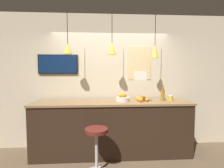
# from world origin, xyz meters

# --- Properties ---
(back_wall) EXTENTS (8.00, 0.06, 2.90)m
(back_wall) POSITION_xyz_m (0.00, 1.13, 1.45)
(back_wall) COLOR beige
(back_wall) RESTS_ON ground_plane
(service_counter) EXTENTS (3.12, 0.67, 1.07)m
(service_counter) POSITION_xyz_m (0.00, 0.68, 0.54)
(service_counter) COLOR black
(service_counter) RESTS_ON ground_plane
(bar_stool) EXTENTS (0.37, 0.37, 0.75)m
(bar_stool) POSITION_xyz_m (-0.29, 0.02, 0.54)
(bar_stool) COLOR #B7B7BC
(bar_stool) RESTS_ON ground_plane
(fruit_bowl) EXTENTS (0.26, 0.26, 0.16)m
(fruit_bowl) POSITION_xyz_m (0.22, 0.72, 1.13)
(fruit_bowl) COLOR beige
(fruit_bowl) RESTS_ON service_counter
(orange_pile) EXTENTS (0.24, 0.23, 0.09)m
(orange_pile) POSITION_xyz_m (0.61, 0.70, 1.11)
(orange_pile) COLOR orange
(orange_pile) RESTS_ON service_counter
(juice_bottle) EXTENTS (0.08, 0.08, 0.28)m
(juice_bottle) POSITION_xyz_m (1.04, 0.72, 1.19)
(juice_bottle) COLOR olive
(juice_bottle) RESTS_ON service_counter
(spread_jar) EXTENTS (0.09, 0.09, 0.11)m
(spread_jar) POSITION_xyz_m (1.20, 0.72, 1.13)
(spread_jar) COLOR gold
(spread_jar) RESTS_ON service_counter
(pendant_lamp_left) EXTENTS (0.18, 0.18, 0.80)m
(pendant_lamp_left) POSITION_xyz_m (-0.85, 0.67, 2.10)
(pendant_lamp_left) COLOR black
(pendant_lamp_middle) EXTENTS (0.17, 0.17, 0.80)m
(pendant_lamp_middle) POSITION_xyz_m (0.00, 0.67, 2.11)
(pendant_lamp_middle) COLOR black
(pendant_lamp_right) EXTENTS (0.15, 0.15, 0.86)m
(pendant_lamp_right) POSITION_xyz_m (0.85, 0.67, 2.06)
(pendant_lamp_right) COLOR black
(mounted_tv) EXTENTS (0.83, 0.04, 0.41)m
(mounted_tv) POSITION_xyz_m (-1.13, 1.07, 1.82)
(mounted_tv) COLOR black
(hanging_menu_board) EXTENTS (0.24, 0.01, 0.17)m
(hanging_menu_board) POSITION_xyz_m (0.50, 0.42, 1.59)
(hanging_menu_board) COLOR white
(wall_poster) EXTENTS (0.52, 0.01, 0.72)m
(wall_poster) POSITION_xyz_m (0.63, 1.09, 1.85)
(wall_poster) COLOR #DBBC84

